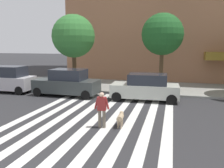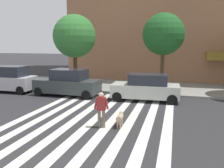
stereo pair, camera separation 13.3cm
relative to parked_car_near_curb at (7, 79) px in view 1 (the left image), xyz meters
The scene contains 10 objects.
ground_plane 9.86m from the parked_car_near_curb, 28.71° to the right, with size 160.00×160.00×0.00m, color #2B2B2D.
sidewalk_far 9.76m from the parked_car_near_curb, 27.68° to the left, with size 80.00×6.00×0.15m, color gray.
crosswalk_stripes 10.22m from the parked_car_near_curb, 27.59° to the right, with size 7.65×11.85×0.01m.
parked_car_near_curb is the anchor object (origin of this frame).
parked_car_behind_first 5.22m from the parked_car_near_curb, ahead, with size 4.80×2.09×1.97m.
parked_car_third_in_line 10.99m from the parked_car_near_curb, ahead, with size 4.55×2.06×1.81m.
street_tree_nearest 6.31m from the parked_car_near_curb, 26.29° to the left, with size 3.50×3.50×6.03m.
street_tree_middle 12.75m from the parked_car_near_curb, 15.12° to the left, with size 3.23×3.23×6.00m.
pedestrian_dog_walker 11.28m from the parked_car_near_curb, 30.56° to the right, with size 0.71×0.26×1.64m.
dog_on_leash 11.82m from the parked_car_near_curb, 27.23° to the right, with size 0.29×0.96×0.65m.
Camera 1 is at (4.10, -4.22, 3.71)m, focal length 36.49 mm.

